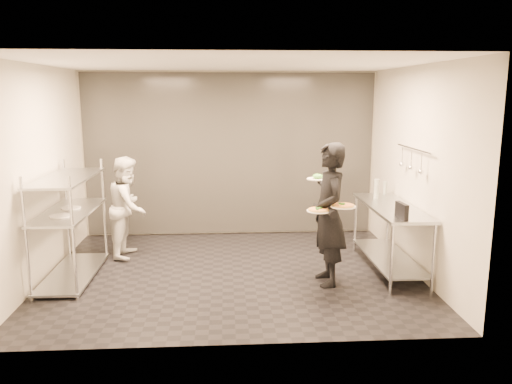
{
  "coord_description": "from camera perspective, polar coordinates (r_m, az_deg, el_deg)",
  "views": [
    {
      "loc": [
        -0.09,
        -6.52,
        2.43
      ],
      "look_at": [
        0.33,
        0.17,
        1.1
      ],
      "focal_mm": 35.0,
      "sensor_mm": 36.0,
      "label": 1
    }
  ],
  "objects": [
    {
      "name": "bottle_clear",
      "position": [
        7.84,
        14.53,
        0.49
      ],
      "size": [
        0.06,
        0.06,
        0.2
      ],
      "primitive_type": "cylinder",
      "color": "gray",
      "rests_on": "prep_counter"
    },
    {
      "name": "pizza_plate_near",
      "position": [
        6.17,
        7.2,
        -2.05
      ],
      "size": [
        0.3,
        0.3,
        0.05
      ],
      "color": "white",
      "rests_on": "waiter"
    },
    {
      "name": "prep_counter",
      "position": [
        7.13,
        15.11,
        -3.82
      ],
      "size": [
        0.6,
        1.8,
        0.92
      ],
      "color": "silver",
      "rests_on": "ground"
    },
    {
      "name": "bottle_green",
      "position": [
        7.49,
        13.61,
        0.37
      ],
      "size": [
        0.08,
        0.08,
        0.28
      ],
      "primitive_type": "cylinder",
      "color": "gray",
      "rests_on": "prep_counter"
    },
    {
      "name": "bottle_dark",
      "position": [
        7.8,
        13.51,
        0.5
      ],
      "size": [
        0.06,
        0.06,
        0.2
      ],
      "primitive_type": "cylinder",
      "color": "black",
      "rests_on": "prep_counter"
    },
    {
      "name": "pos_monitor",
      "position": [
        6.34,
        16.32,
        -2.09
      ],
      "size": [
        0.08,
        0.28,
        0.2
      ],
      "primitive_type": "cube",
      "rotation": [
        0.0,
        0.0,
        0.1
      ],
      "color": "black",
      "rests_on": "prep_counter"
    },
    {
      "name": "waiter",
      "position": [
        6.41,
        8.32,
        -2.56
      ],
      "size": [
        0.49,
        0.7,
        1.83
      ],
      "primitive_type": "imported",
      "rotation": [
        0.0,
        0.0,
        -1.49
      ],
      "color": "black",
      "rests_on": "ground"
    },
    {
      "name": "salad_plate",
      "position": [
        6.63,
        7.06,
        1.65
      ],
      "size": [
        0.29,
        0.29,
        0.07
      ],
      "color": "white",
      "rests_on": "waiter"
    },
    {
      "name": "chef",
      "position": [
        7.73,
        -14.41,
        -1.64
      ],
      "size": [
        0.63,
        0.78,
        1.51
      ],
      "primitive_type": "imported",
      "rotation": [
        0.0,
        0.0,
        1.5
      ],
      "color": "silver",
      "rests_on": "ground"
    },
    {
      "name": "utensil_rail",
      "position": [
        7.04,
        17.4,
        3.5
      ],
      "size": [
        0.07,
        1.2,
        0.31
      ],
      "color": "silver",
      "rests_on": "room_shell"
    },
    {
      "name": "pass_rack",
      "position": [
        7.03,
        -20.55,
        -3.17
      ],
      "size": [
        0.6,
        1.6,
        1.5
      ],
      "color": "silver",
      "rests_on": "ground"
    },
    {
      "name": "room_shell",
      "position": [
        7.77,
        -2.91,
        3.59
      ],
      "size": [
        5.0,
        4.0,
        2.8
      ],
      "color": "black",
      "rests_on": "ground"
    },
    {
      "name": "pizza_plate_far",
      "position": [
        6.2,
        9.93,
        -1.55
      ],
      "size": [
        0.31,
        0.31,
        0.05
      ],
      "color": "white",
      "rests_on": "waiter"
    }
  ]
}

